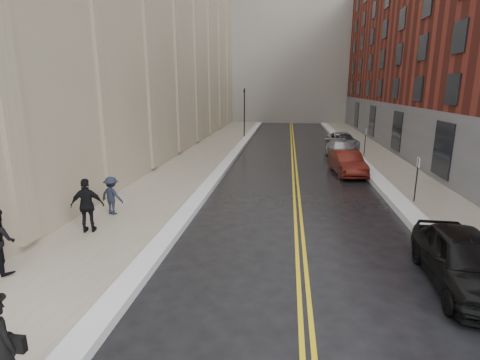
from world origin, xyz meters
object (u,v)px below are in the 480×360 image
(car_silver_far, at_px, (342,141))
(pedestrian_c, at_px, (87,206))
(pedestrian_main, at_px, (2,346))
(car_silver_near, at_px, (341,150))
(car_black, at_px, (465,260))
(pedestrian_b, at_px, (112,196))
(car_maroon, at_px, (347,163))

(car_silver_far, bearing_deg, pedestrian_c, -121.56)
(pedestrian_main, bearing_deg, car_silver_near, -86.57)
(car_black, distance_m, car_silver_near, 19.23)
(pedestrian_c, bearing_deg, pedestrian_main, 94.48)
(pedestrian_main, bearing_deg, car_silver_far, -84.85)
(car_black, distance_m, pedestrian_main, 10.83)
(pedestrian_c, bearing_deg, car_silver_near, -137.30)
(car_silver_near, relative_size, pedestrian_main, 2.53)
(pedestrian_main, bearing_deg, pedestrian_b, -51.68)
(car_maroon, xyz_separation_m, car_silver_far, (1.08, 10.28, -0.03))
(car_maroon, relative_size, car_silver_near, 0.98)
(car_maroon, distance_m, pedestrian_main, 20.47)
(car_silver_near, bearing_deg, car_silver_far, 73.76)
(car_black, xyz_separation_m, pedestrian_c, (-11.98, 2.17, 0.37))
(car_silver_near, distance_m, pedestrian_b, 18.82)
(car_maroon, distance_m, car_silver_near, 5.62)
(car_silver_near, height_order, car_silver_far, car_silver_far)
(pedestrian_main, relative_size, pedestrian_c, 0.89)
(car_black, height_order, car_silver_near, car_black)
(car_black, height_order, pedestrian_main, pedestrian_main)
(pedestrian_main, height_order, pedestrian_c, pedestrian_c)
(car_maroon, height_order, pedestrian_main, pedestrian_main)
(car_silver_near, bearing_deg, pedestrian_b, -134.14)
(pedestrian_b, relative_size, pedestrian_c, 0.80)
(car_black, bearing_deg, pedestrian_main, -149.46)
(pedestrian_b, distance_m, pedestrian_c, 1.99)
(pedestrian_main, xyz_separation_m, pedestrian_b, (-2.42, 9.16, -0.09))
(car_black, bearing_deg, car_silver_near, 95.17)
(car_maroon, distance_m, pedestrian_b, 14.45)
(car_silver_near, height_order, pedestrian_main, pedestrian_main)
(car_silver_far, bearing_deg, car_black, -92.65)
(pedestrian_main, height_order, pedestrian_b, pedestrian_main)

